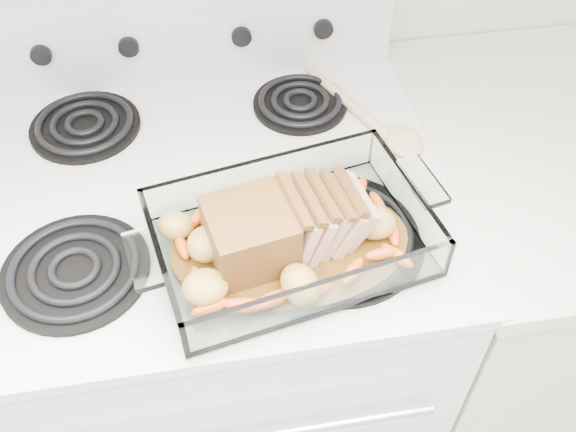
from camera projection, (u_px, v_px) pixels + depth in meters
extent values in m
cube|color=silver|center=(224.00, 335.00, 1.39)|extent=(0.76, 0.65, 0.92)
cube|color=silver|center=(203.00, 184.00, 1.04)|extent=(0.78, 0.67, 0.02)
cube|color=silver|center=(184.00, 31.00, 1.16)|extent=(0.76, 0.06, 0.18)
cylinder|color=black|center=(76.00, 272.00, 0.90)|extent=(0.21, 0.21, 0.01)
cylinder|color=black|center=(339.00, 238.00, 0.95)|extent=(0.25, 0.25, 0.01)
cylinder|color=black|center=(85.00, 127.00, 1.12)|extent=(0.19, 0.19, 0.01)
cylinder|color=black|center=(300.00, 104.00, 1.16)|extent=(0.17, 0.17, 0.01)
cylinder|color=black|center=(41.00, 54.00, 1.11)|extent=(0.04, 0.02, 0.04)
cylinder|color=black|center=(129.00, 46.00, 1.13)|extent=(0.04, 0.02, 0.04)
cylinder|color=black|center=(241.00, 35.00, 1.15)|extent=(0.04, 0.02, 0.04)
cylinder|color=black|center=(323.00, 28.00, 1.17)|extent=(0.04, 0.02, 0.04)
cube|color=beige|center=(513.00, 296.00, 1.47)|extent=(0.55, 0.65, 0.90)
cube|color=silver|center=(290.00, 247.00, 0.92)|extent=(0.37, 0.25, 0.01)
cube|color=silver|center=(306.00, 300.00, 0.82)|extent=(0.37, 0.01, 0.06)
cube|color=silver|center=(277.00, 172.00, 0.98)|extent=(0.37, 0.01, 0.06)
cube|color=silver|center=(159.00, 247.00, 0.88)|extent=(0.01, 0.25, 0.06)
cube|color=silver|center=(416.00, 214.00, 0.92)|extent=(0.01, 0.25, 0.06)
cylinder|color=#52340F|center=(290.00, 244.00, 0.92)|extent=(0.22, 0.22, 0.00)
cube|color=brown|center=(248.00, 229.00, 0.88)|extent=(0.11, 0.11, 0.09)
cube|color=tan|center=(294.00, 225.00, 0.89)|extent=(0.04, 0.11, 0.09)
cube|color=tan|center=(309.00, 224.00, 0.89)|extent=(0.04, 0.10, 0.08)
cube|color=tan|center=(324.00, 223.00, 0.90)|extent=(0.05, 0.10, 0.08)
cube|color=tan|center=(339.00, 221.00, 0.90)|extent=(0.05, 0.10, 0.07)
cube|color=tan|center=(354.00, 220.00, 0.90)|extent=(0.05, 0.10, 0.07)
ellipsoid|color=#E35720|center=(203.00, 293.00, 0.85)|extent=(0.05, 0.02, 0.02)
ellipsoid|color=#E35720|center=(372.00, 270.00, 0.88)|extent=(0.05, 0.02, 0.02)
ellipsoid|color=#E35720|center=(382.00, 219.00, 0.94)|extent=(0.05, 0.02, 0.02)
ellipsoid|color=#E35720|center=(191.00, 234.00, 0.92)|extent=(0.05, 0.02, 0.02)
ellipsoid|color=#AB8032|center=(188.00, 212.00, 0.94)|extent=(0.06, 0.05, 0.04)
ellipsoid|color=#AB8032|center=(294.00, 194.00, 0.96)|extent=(0.06, 0.05, 0.04)
ellipsoid|color=#AB8032|center=(370.00, 236.00, 0.91)|extent=(0.06, 0.05, 0.04)
cylinder|color=beige|center=(347.00, 102.00, 1.15)|extent=(0.11, 0.22, 0.02)
ellipsoid|color=beige|center=(404.00, 141.00, 1.08)|extent=(0.06, 0.08, 0.02)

